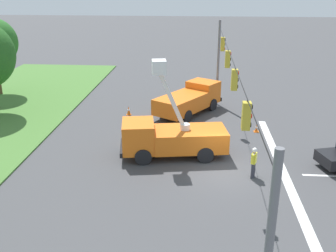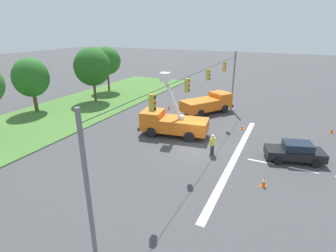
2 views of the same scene
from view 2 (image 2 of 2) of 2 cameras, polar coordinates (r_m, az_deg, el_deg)
The scene contains 16 objects.
ground_plane at distance 22.80m, azimuth 6.20°, elevation -4.96°, with size 200.00×200.00×0.00m, color #424244.
grass_verge at distance 32.88m, azimuth -24.80°, elevation 1.41°, with size 56.00×12.00×0.10m, color #477533.
lane_markings at distance 21.89m, azimuth 18.26°, elevation -7.09°, with size 17.60×15.25×0.01m.
signal_gantry at distance 21.23m, azimuth 6.68°, elevation 6.25°, with size 26.20×0.33×7.20m.
tree_east at distance 35.66m, azimuth -27.67°, elevation 9.32°, with size 4.40×3.78×6.56m.
tree_far_east at distance 37.69m, azimuth -16.12°, elevation 12.28°, with size 5.06×4.80×7.42m.
tree_east_end at distance 43.59m, azimuth -13.17°, elevation 13.68°, with size 4.25×4.37×7.12m.
utility_truck_bucket_lift at distance 25.08m, azimuth 0.80°, elevation 0.85°, with size 3.40×6.77×6.00m.
utility_truck_support_near at distance 32.34m, azimuth 8.70°, elevation 4.92°, with size 6.83×5.61×2.28m.
sedan_black at distance 22.66m, azimuth 25.95°, elevation -5.03°, with size 2.88×4.62×1.56m.
road_worker at distance 21.57m, azimuth 9.68°, elevation -3.77°, with size 0.61×0.37×1.77m.
traffic_cone_foreground_left at distance 27.99m, azimuth 15.82°, elevation -0.09°, with size 0.36×0.36×0.58m.
traffic_cone_near_bucket at distance 18.59m, azimuth 20.15°, elevation -11.31°, with size 0.36×0.36×0.73m.
traffic_cone_lane_edge_a at distance 30.55m, azimuth 32.10°, elevation -0.72°, with size 0.36×0.36×0.68m.
traffic_cone_lane_edge_b at distance 28.43m, azimuth 8.79°, elevation 1.04°, with size 0.36×0.36×0.79m.
traffic_cone_far_left at distance 33.50m, azimuth 0.16°, elevation 4.25°, with size 0.36×0.36×0.73m.
Camera 2 is at (-19.50, -6.61, 9.79)m, focal length 28.00 mm.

